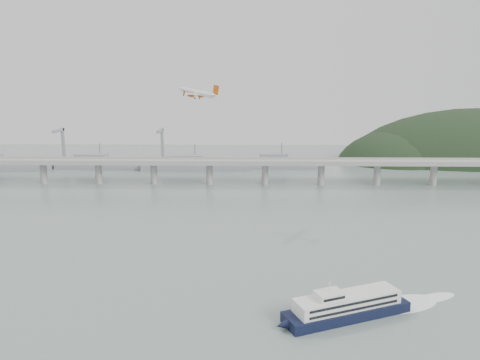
{
  "coord_description": "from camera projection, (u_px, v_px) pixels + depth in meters",
  "views": [
    {
      "loc": [
        4.57,
        -210.07,
        94.71
      ],
      "look_at": [
        0.0,
        55.0,
        36.0
      ],
      "focal_mm": 35.0,
      "sensor_mm": 36.0,
      "label": 1
    }
  ],
  "objects": [
    {
      "name": "airliner",
      "position": [
        198.0,
        93.0,
        299.08
      ],
      "size": [
        30.19,
        28.28,
        9.3
      ],
      "rotation": [
        0.05,
        -0.15,
        2.55
      ],
      "color": "silver",
      "rests_on": "ground"
    },
    {
      "name": "distant_fleet",
      "position": [
        94.0,
        164.0,
        485.67
      ],
      "size": [
        453.0,
        60.9,
        40.0
      ],
      "color": "gray",
      "rests_on": "ground"
    },
    {
      "name": "ferry",
      "position": [
        347.0,
        306.0,
        187.77
      ],
      "size": [
        83.4,
        40.81,
        16.56
      ],
      "rotation": [
        0.0,
        0.0,
        0.39
      ],
      "color": "black",
      "rests_on": "ground"
    },
    {
      "name": "bridge",
      "position": [
        242.0,
        165.0,
        417.07
      ],
      "size": [
        800.0,
        22.0,
        23.9
      ],
      "color": "gray",
      "rests_on": "ground"
    },
    {
      "name": "ground",
      "position": [
        238.0,
        277.0,
        225.63
      ],
      "size": [
        900.0,
        900.0,
        0.0
      ],
      "primitive_type": "plane",
      "color": "slate",
      "rests_on": "ground"
    }
  ]
}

